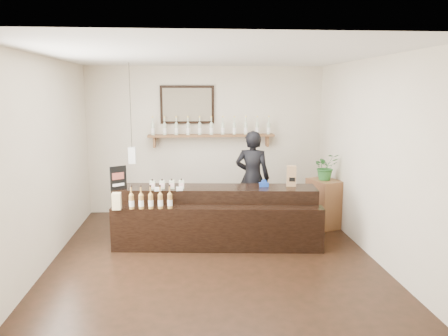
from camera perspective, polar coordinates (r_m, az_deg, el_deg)
name	(u,v)px	position (r m, az deg, el deg)	size (l,w,h in m)	color
ground	(213,257)	(6.35, -1.39, -11.57)	(5.00, 5.00, 0.00)	black
room_shell	(213,138)	(5.94, -1.46, 3.89)	(5.00, 5.00, 5.00)	beige
back_wall_decor	(198,122)	(8.29, -3.43, 6.02)	(2.66, 0.96, 1.69)	brown
counter	(215,218)	(6.78, -1.14, -6.51)	(3.15, 1.13, 1.02)	black
promo_sign	(118,178)	(6.74, -13.64, -1.27)	(0.23, 0.16, 0.36)	black
paper_bag	(291,176)	(6.89, 8.79, -1.04)	(0.17, 0.14, 0.32)	#A47C4F
tape_dispenser	(264,184)	(6.81, 5.25, -2.07)	(0.14, 0.06, 0.12)	#183EA8
side_cabinet	(324,203)	(7.79, 12.95, -4.51)	(0.58, 0.68, 0.83)	brown
potted_plant	(326,167)	(7.66, 13.13, 0.16)	(0.41, 0.36, 0.46)	#29682A
shopkeeper	(252,172)	(7.66, 3.74, -0.50)	(0.69, 0.45, 1.88)	black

